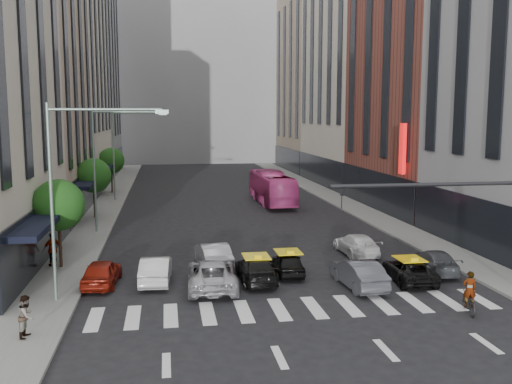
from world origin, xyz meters
name	(u,v)px	position (x,y,z in m)	size (l,w,h in m)	color
ground	(309,320)	(0.00, 0.00, 0.00)	(160.00, 160.00, 0.00)	black
sidewalk_left	(104,210)	(-11.50, 30.00, 0.07)	(3.00, 96.00, 0.15)	slate
sidewalk_right	(348,204)	(11.50, 30.00, 0.07)	(3.00, 96.00, 0.15)	slate
building_left_b	(28,74)	(-17.00, 28.00, 12.00)	(8.00, 16.00, 24.00)	tan
building_left_c	(63,31)	(-17.00, 46.00, 18.00)	(8.00, 20.00, 36.00)	beige
building_left_d	(86,72)	(-17.00, 65.00, 15.00)	(8.00, 18.00, 30.00)	gray
building_right_b	(420,66)	(17.00, 27.00, 13.00)	(8.00, 18.00, 26.00)	brown
building_right_c	(353,21)	(17.00, 46.00, 20.00)	(8.00, 20.00, 40.00)	beige
building_right_d	(313,81)	(17.00, 65.00, 14.00)	(8.00, 18.00, 28.00)	tan
building_far	(196,64)	(0.00, 85.00, 18.00)	(30.00, 10.00, 36.00)	gray
tree_near	(58,205)	(-11.80, 10.00, 3.65)	(2.88, 2.88, 4.95)	black
tree_mid	(94,176)	(-11.80, 26.00, 3.65)	(2.88, 2.88, 4.95)	black
tree_far	(111,161)	(-11.80, 42.00, 3.65)	(2.88, 2.88, 4.95)	black
streetlamp_near	(72,175)	(-10.04, 4.00, 5.90)	(5.38, 0.25, 9.00)	gray
streetlamp_mid	(107,153)	(-10.04, 20.00, 5.90)	(5.38, 0.25, 9.00)	gray
streetlamp_far	(123,143)	(-10.04, 36.00, 5.90)	(5.38, 0.25, 9.00)	gray
traffic_signal	(496,215)	(7.69, -1.00, 4.47)	(10.10, 0.20, 6.00)	black
liberty_sign	(403,149)	(12.60, 20.00, 6.00)	(0.30, 0.70, 4.00)	red
car_red	(102,272)	(-9.20, 6.48, 0.68)	(1.61, 3.99, 1.36)	maroon
car_white_front	(156,269)	(-6.49, 6.56, 0.69)	(1.47, 4.22, 1.39)	#B9B9B9
car_silver	(212,274)	(-3.70, 5.15, 0.72)	(2.40, 5.21, 1.45)	#AEADB3
taxi_left	(256,269)	(-1.33, 5.97, 0.66)	(1.84, 4.53, 1.31)	black
taxi_center	(288,263)	(0.58, 6.94, 0.63)	(1.48, 3.67, 1.25)	black
car_grey_mid	(358,273)	(3.58, 4.15, 0.72)	(1.52, 4.36, 1.44)	#414349
taxi_right	(409,270)	(6.55, 4.73, 0.59)	(1.95, 4.22, 1.17)	black
car_grey_curb	(435,261)	(8.65, 6.11, 0.62)	(1.75, 4.30, 1.25)	#414549
car_row2_left	(213,255)	(-3.32, 8.95, 0.73)	(1.55, 4.44, 1.46)	#ABABB1
car_row2_right	(356,244)	(5.73, 10.68, 0.66)	(1.84, 4.52, 1.31)	silver
bus	(272,188)	(4.38, 31.98, 1.56)	(2.63, 11.23, 3.13)	#BE377B
motorcycle	(469,302)	(7.11, -0.23, 0.49)	(0.65, 1.87, 0.98)	black
rider	(470,273)	(7.11, -0.23, 1.79)	(0.59, 0.39, 1.62)	gray
pedestrian_near	(26,316)	(-11.26, -0.46, 0.97)	(0.80, 0.62, 1.64)	gray
pedestrian_far	(53,249)	(-12.26, 10.26, 1.10)	(1.12, 0.46, 1.90)	gray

